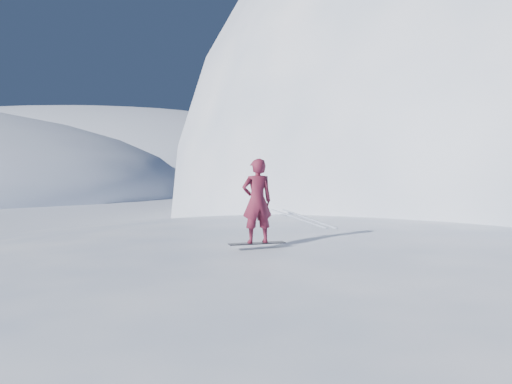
% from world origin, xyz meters
% --- Properties ---
extents(ground, '(400.00, 400.00, 0.00)m').
position_xyz_m(ground, '(0.00, 0.00, 0.00)').
color(ground, white).
rests_on(ground, ground).
extents(near_ridge, '(36.00, 28.00, 4.80)m').
position_xyz_m(near_ridge, '(1.00, 3.00, 0.00)').
color(near_ridge, white).
rests_on(near_ridge, ground).
extents(peak_shoulder, '(28.00, 24.00, 18.00)m').
position_xyz_m(peak_shoulder, '(10.00, 20.00, 0.00)').
color(peak_shoulder, white).
rests_on(peak_shoulder, ground).
extents(far_ridge_c, '(140.00, 90.00, 36.00)m').
position_xyz_m(far_ridge_c, '(-40.00, 110.00, 0.00)').
color(far_ridge_c, white).
rests_on(far_ridge_c, ground).
extents(wind_bumps, '(16.00, 14.40, 1.00)m').
position_xyz_m(wind_bumps, '(-0.56, 2.12, 0.00)').
color(wind_bumps, white).
rests_on(wind_bumps, ground).
extents(snowboard, '(1.30, 0.57, 0.02)m').
position_xyz_m(snowboard, '(-2.15, -0.41, 2.41)').
color(snowboard, black).
rests_on(snowboard, near_ridge).
extents(snowboarder, '(0.78, 0.61, 1.87)m').
position_xyz_m(snowboarder, '(-2.15, -0.41, 3.36)').
color(snowboarder, maroon).
rests_on(snowboarder, snowboard).
extents(board_tracks, '(1.54, 5.92, 0.04)m').
position_xyz_m(board_tracks, '(-0.57, 5.26, 2.42)').
color(board_tracks, silver).
rests_on(board_tracks, ground).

